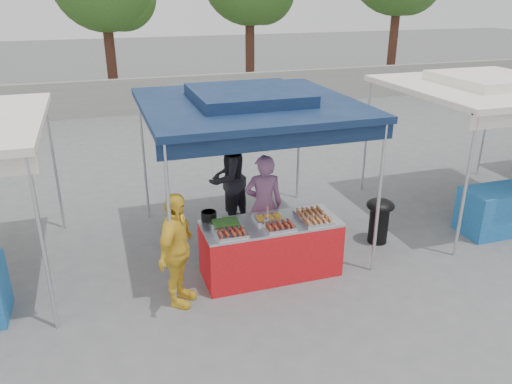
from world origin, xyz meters
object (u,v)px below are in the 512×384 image
object	(u,v)px
vendor_table	(271,248)
wok_burner	(379,217)
vendor_woman	(264,205)
cooking_pot	(209,216)
helper_man	(226,178)
customer_person	(177,251)

from	to	relation	value
vendor_table	wok_burner	world-z (taller)	vendor_table
vendor_table	vendor_woman	world-z (taller)	vendor_woman
cooking_pot	helper_man	world-z (taller)	helper_man
helper_man	customer_person	bearing A→B (deg)	17.56
vendor_table	cooking_pot	world-z (taller)	cooking_pot
cooking_pot	helper_man	bearing A→B (deg)	65.85
cooking_pot	customer_person	world-z (taller)	customer_person
cooking_pot	vendor_woman	xyz separation A→B (m)	(0.95, 0.32, -0.09)
customer_person	vendor_woman	bearing A→B (deg)	-24.58
cooking_pot	wok_burner	xyz separation A→B (m)	(2.90, 0.04, -0.45)
vendor_woman	helper_man	xyz separation A→B (m)	(-0.31, 1.11, 0.09)
wok_burner	helper_man	xyz separation A→B (m)	(-2.26, 1.39, 0.46)
wok_burner	vendor_table	bearing A→B (deg)	-145.89
wok_burner	vendor_woman	world-z (taller)	vendor_woman
helper_man	customer_person	xyz separation A→B (m)	(-1.23, -2.12, -0.11)
helper_man	customer_person	world-z (taller)	helper_man
vendor_woman	vendor_table	bearing A→B (deg)	90.40
helper_man	vendor_table	bearing A→B (deg)	54.04
vendor_table	wok_burner	xyz separation A→B (m)	(2.06, 0.40, 0.04)
customer_person	wok_burner	bearing A→B (deg)	-45.83
vendor_table	wok_burner	bearing A→B (deg)	10.88
wok_burner	helper_man	world-z (taller)	helper_man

